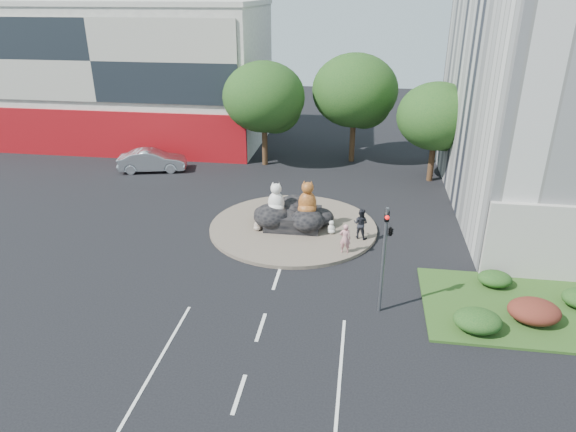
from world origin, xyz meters
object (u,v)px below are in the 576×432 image
at_px(litter_bin, 476,324).
at_px(parked_car, 152,161).
at_px(cat_white, 276,197).
at_px(kitten_white, 331,227).
at_px(pedestrian_pink, 345,238).
at_px(kitten_calico, 258,223).
at_px(pedestrian_dark, 361,224).
at_px(cat_tabby, 308,197).

bearing_deg(litter_bin, parked_car, 139.62).
bearing_deg(parked_car, cat_white, -142.37).
relative_size(kitten_white, pedestrian_pink, 0.49).
xyz_separation_m(kitten_calico, pedestrian_dark, (5.99, -0.19, 0.46)).
xyz_separation_m(cat_tabby, litter_bin, (8.05, -9.02, -1.61)).
xyz_separation_m(cat_white, parked_car, (-11.50, 9.24, -1.19)).
height_order(pedestrian_pink, parked_car, pedestrian_pink).
xyz_separation_m(kitten_calico, litter_bin, (10.89, -8.25, -0.11)).
bearing_deg(pedestrian_dark, litter_bin, 141.82).
bearing_deg(pedestrian_pink, kitten_calico, -23.53).
bearing_deg(cat_white, kitten_calico, -136.52).
height_order(pedestrian_pink, pedestrian_dark, pedestrian_dark).
height_order(pedestrian_pink, litter_bin, pedestrian_pink).
distance_m(cat_white, kitten_white, 3.65).
bearing_deg(pedestrian_pink, kitten_white, -70.59).
distance_m(kitten_white, pedestrian_dark, 1.78).
bearing_deg(cat_tabby, pedestrian_dark, -16.74).
bearing_deg(kitten_white, litter_bin, -65.54).
bearing_deg(pedestrian_dark, pedestrian_pink, 88.00).
relative_size(cat_tabby, kitten_calico, 2.39).
relative_size(cat_tabby, parked_car, 0.39).
bearing_deg(kitten_calico, kitten_white, 5.28).
distance_m(kitten_white, pedestrian_pink, 2.50).
relative_size(cat_white, pedestrian_pink, 1.14).
bearing_deg(litter_bin, kitten_calico, 142.85).
height_order(cat_tabby, pedestrian_pink, cat_tabby).
relative_size(kitten_calico, litter_bin, 1.09).
xyz_separation_m(kitten_white, pedestrian_dark, (1.67, -0.40, 0.48)).
bearing_deg(parked_car, pedestrian_pink, -141.05).
relative_size(kitten_calico, parked_car, 0.16).
bearing_deg(pedestrian_pink, pedestrian_dark, -114.09).
bearing_deg(cat_white, kitten_white, 0.26).
distance_m(kitten_calico, pedestrian_dark, 6.01).
distance_m(parked_car, litter_bin, 28.08).
height_order(cat_tabby, pedestrian_dark, cat_tabby).
bearing_deg(pedestrian_pink, cat_white, -35.20).
distance_m(kitten_calico, parked_car, 14.46).
bearing_deg(kitten_white, pedestrian_dark, -26.84).
bearing_deg(pedestrian_dark, parked_car, -11.09).
distance_m(pedestrian_pink, pedestrian_dark, 2.06).
relative_size(pedestrian_dark, parked_car, 0.34).
height_order(parked_car, litter_bin, parked_car).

